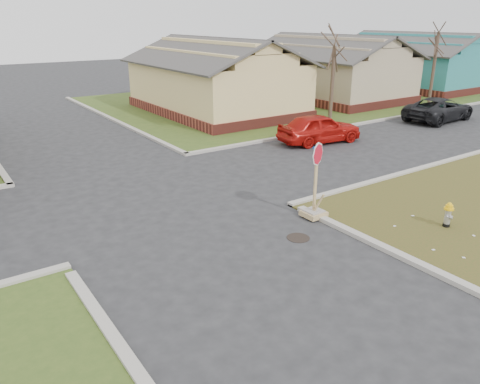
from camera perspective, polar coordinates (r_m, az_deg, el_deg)
ground at (r=12.31m, az=-2.24°, el=-7.33°), size 120.00×120.00×0.00m
verge_far_right at (r=39.31m, az=11.16°, el=11.76°), size 37.00×19.00×0.05m
curbs at (r=16.40m, az=-11.65°, el=-0.45°), size 80.00×40.00×0.12m
manhole at (r=13.14m, az=7.11°, el=-5.56°), size 0.64×0.64×0.01m
side_house_yellow at (r=30.39m, az=-3.08°, el=13.75°), size 7.60×11.60×4.70m
side_house_tan at (r=36.59m, az=10.83°, el=14.57°), size 7.60×11.60×4.70m
side_house_teal at (r=44.21m, az=20.38°, el=14.66°), size 7.60×11.60×4.70m
tree_mid_right at (r=27.96m, az=11.16°, el=12.74°), size 0.22×0.22×4.20m
tree_far_right at (r=35.87m, az=22.52°, el=13.70°), size 0.22×0.22×4.76m
fire_hydrant at (r=14.73m, az=24.04°, el=-2.39°), size 0.28×0.28×0.75m
stop_sign at (r=14.30m, az=9.06°, el=-1.06°), size 0.66×0.64×2.32m
red_sedan at (r=23.20m, az=9.66°, el=7.68°), size 4.37×2.25×1.42m
dark_pickup at (r=30.34m, az=23.12°, el=9.27°), size 5.04×2.59×1.36m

